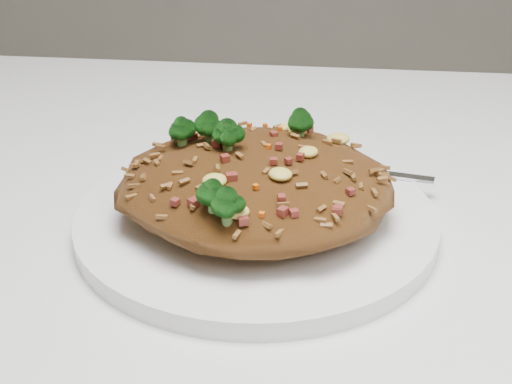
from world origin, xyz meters
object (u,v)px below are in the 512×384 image
fried_rice (255,174)px  fork (341,169)px  dining_table (313,345)px  plate (256,219)px

fried_rice → fork: 0.10m
dining_table → fork: (0.01, 0.09, 0.11)m
dining_table → plate: (-0.05, 0.02, 0.10)m
fried_rice → plate: bearing=12.8°
dining_table → plate: plate is taller
fork → plate: bearing=-119.4°
plate → fork: 0.09m
dining_table → fork: size_ratio=7.40×
dining_table → plate: size_ratio=4.63×
dining_table → plate: 0.11m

